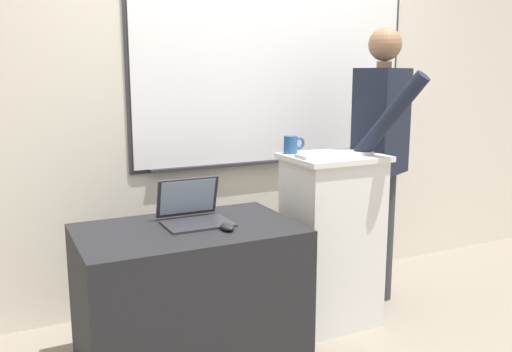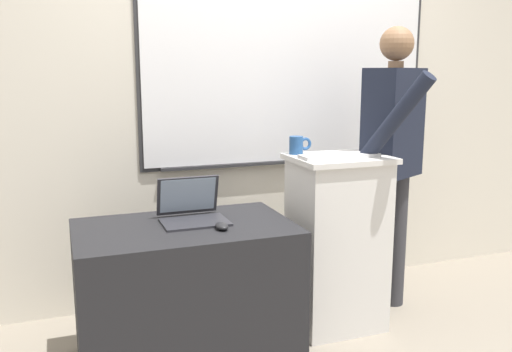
{
  "view_description": "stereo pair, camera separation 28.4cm",
  "coord_description": "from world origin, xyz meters",
  "px_view_note": "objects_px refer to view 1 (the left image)",
  "views": [
    {
      "loc": [
        -1.49,
        -2.16,
        1.48
      ],
      "look_at": [
        -0.26,
        0.34,
        0.95
      ],
      "focal_mm": 38.0,
      "sensor_mm": 36.0,
      "label": 1
    },
    {
      "loc": [
        -1.23,
        -2.27,
        1.48
      ],
      "look_at": [
        -0.26,
        0.34,
        0.95
      ],
      "focal_mm": 38.0,
      "sensor_mm": 36.0,
      "label": 2
    }
  ],
  "objects_px": {
    "side_desk": "(190,298)",
    "coffee_mug": "(292,145)",
    "lectern_podium": "(331,240)",
    "wireless_keyboard": "(335,155)",
    "person_presenter": "(381,151)",
    "laptop": "(192,209)",
    "computer_mouse_by_laptop": "(227,227)"
  },
  "relations": [
    {
      "from": "lectern_podium",
      "to": "laptop",
      "type": "xyz_separation_m",
      "value": [
        -0.86,
        -0.01,
        0.28
      ]
    },
    {
      "from": "laptop",
      "to": "computer_mouse_by_laptop",
      "type": "bearing_deg",
      "value": -67.76
    },
    {
      "from": "lectern_podium",
      "to": "wireless_keyboard",
      "type": "relative_size",
      "value": 2.25
    },
    {
      "from": "coffee_mug",
      "to": "laptop",
      "type": "bearing_deg",
      "value": -166.77
    },
    {
      "from": "side_desk",
      "to": "wireless_keyboard",
      "type": "bearing_deg",
      "value": 3.38
    },
    {
      "from": "person_presenter",
      "to": "wireless_keyboard",
      "type": "distance_m",
      "value": 0.46
    },
    {
      "from": "side_desk",
      "to": "coffee_mug",
      "type": "distance_m",
      "value": 1.05
    },
    {
      "from": "person_presenter",
      "to": "computer_mouse_by_laptop",
      "type": "height_order",
      "value": "person_presenter"
    },
    {
      "from": "wireless_keyboard",
      "to": "person_presenter",
      "type": "bearing_deg",
      "value": 17.26
    },
    {
      "from": "lectern_podium",
      "to": "person_presenter",
      "type": "bearing_deg",
      "value": 11.26
    },
    {
      "from": "lectern_podium",
      "to": "person_presenter",
      "type": "height_order",
      "value": "person_presenter"
    },
    {
      "from": "computer_mouse_by_laptop",
      "to": "coffee_mug",
      "type": "xyz_separation_m",
      "value": [
        0.57,
        0.39,
        0.32
      ]
    },
    {
      "from": "lectern_podium",
      "to": "side_desk",
      "type": "height_order",
      "value": "lectern_podium"
    },
    {
      "from": "computer_mouse_by_laptop",
      "to": "coffee_mug",
      "type": "distance_m",
      "value": 0.76
    },
    {
      "from": "side_desk",
      "to": "computer_mouse_by_laptop",
      "type": "distance_m",
      "value": 0.43
    },
    {
      "from": "wireless_keyboard",
      "to": "coffee_mug",
      "type": "relative_size",
      "value": 3.36
    },
    {
      "from": "side_desk",
      "to": "laptop",
      "type": "xyz_separation_m",
      "value": [
        0.06,
        0.1,
        0.43
      ]
    },
    {
      "from": "lectern_podium",
      "to": "coffee_mug",
      "type": "height_order",
      "value": "coffee_mug"
    },
    {
      "from": "person_presenter",
      "to": "laptop",
      "type": "xyz_separation_m",
      "value": [
        -1.27,
        -0.09,
        -0.21
      ]
    },
    {
      "from": "person_presenter",
      "to": "computer_mouse_by_laptop",
      "type": "bearing_deg",
      "value": 168.33
    },
    {
      "from": "person_presenter",
      "to": "coffee_mug",
      "type": "bearing_deg",
      "value": 146.6
    },
    {
      "from": "lectern_podium",
      "to": "laptop",
      "type": "height_order",
      "value": "lectern_podium"
    },
    {
      "from": "coffee_mug",
      "to": "side_desk",
      "type": "bearing_deg",
      "value": -160.57
    },
    {
      "from": "lectern_podium",
      "to": "side_desk",
      "type": "relative_size",
      "value": 0.95
    },
    {
      "from": "laptop",
      "to": "wireless_keyboard",
      "type": "relative_size",
      "value": 0.73
    },
    {
      "from": "side_desk",
      "to": "laptop",
      "type": "bearing_deg",
      "value": 59.2
    },
    {
      "from": "person_presenter",
      "to": "laptop",
      "type": "bearing_deg",
      "value": 157.11
    },
    {
      "from": "side_desk",
      "to": "coffee_mug",
      "type": "bearing_deg",
      "value": 19.43
    },
    {
      "from": "person_presenter",
      "to": "coffee_mug",
      "type": "relative_size",
      "value": 12.94
    },
    {
      "from": "lectern_podium",
      "to": "computer_mouse_by_laptop",
      "type": "xyz_separation_m",
      "value": [
        -0.77,
        -0.24,
        0.24
      ]
    },
    {
      "from": "person_presenter",
      "to": "wireless_keyboard",
      "type": "height_order",
      "value": "person_presenter"
    },
    {
      "from": "computer_mouse_by_laptop",
      "to": "coffee_mug",
      "type": "bearing_deg",
      "value": 34.04
    }
  ]
}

